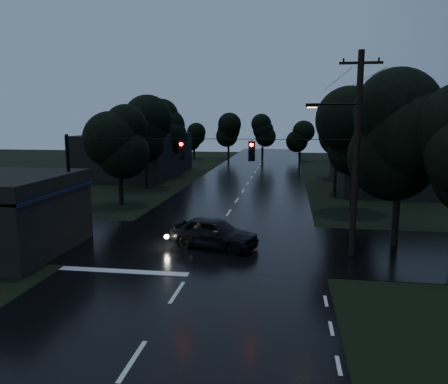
# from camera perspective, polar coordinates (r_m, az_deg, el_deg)

# --- Properties ---
(ground) EXTENTS (160.00, 160.00, 0.00)m
(ground) POSITION_cam_1_polar(r_m,az_deg,el_deg) (13.53, -11.85, -20.84)
(ground) COLOR black
(ground) RESTS_ON ground
(main_road) EXTENTS (12.00, 120.00, 0.02)m
(main_road) POSITION_cam_1_polar(r_m,az_deg,el_deg) (41.68, 2.49, 0.12)
(main_road) COLOR black
(main_road) RESTS_ON ground
(cross_street) EXTENTS (60.00, 9.00, 0.02)m
(cross_street) POSITION_cam_1_polar(r_m,az_deg,el_deg) (24.27, -1.98, -6.75)
(cross_street) COLOR black
(cross_street) RESTS_ON ground
(building_far_right) EXTENTS (10.00, 14.00, 4.40)m
(building_far_right) POSITION_cam_1_polar(r_m,az_deg,el_deg) (46.18, 20.63, 3.19)
(building_far_right) COLOR black
(building_far_right) RESTS_ON ground
(building_far_left) EXTENTS (10.00, 16.00, 5.00)m
(building_far_left) POSITION_cam_1_polar(r_m,az_deg,el_deg) (54.25, -11.27, 4.79)
(building_far_left) COLOR black
(building_far_left) RESTS_ON ground
(utility_pole_main) EXTENTS (3.50, 0.30, 10.00)m
(utility_pole_main) POSITION_cam_1_polar(r_m,az_deg,el_deg) (22.19, 16.70, 5.14)
(utility_pole_main) COLOR black
(utility_pole_main) RESTS_ON ground
(utility_pole_far) EXTENTS (2.00, 0.30, 7.50)m
(utility_pole_far) POSITION_cam_1_polar(r_m,az_deg,el_deg) (39.22, 14.42, 4.95)
(utility_pole_far) COLOR black
(utility_pole_far) RESTS_ON ground
(anchor_pole_left) EXTENTS (0.18, 0.18, 6.00)m
(anchor_pole_left) POSITION_cam_1_polar(r_m,az_deg,el_deg) (25.14, -19.51, 0.28)
(anchor_pole_left) COLOR black
(anchor_pole_left) RESTS_ON ground
(span_signals) EXTENTS (15.00, 0.37, 1.12)m
(span_signals) POSITION_cam_1_polar(r_m,az_deg,el_deg) (22.26, -1.11, 5.52)
(span_signals) COLOR black
(span_signals) RESTS_ON ground
(tree_corner_near) EXTENTS (4.48, 4.48, 9.44)m
(tree_corner_near) POSITION_cam_1_polar(r_m,az_deg,el_deg) (24.60, 22.15, 6.95)
(tree_corner_near) COLOR black
(tree_corner_near) RESTS_ON ground
(tree_left_a) EXTENTS (3.92, 3.92, 8.26)m
(tree_left_a) POSITION_cam_1_polar(r_m,az_deg,el_deg) (35.51, -13.56, 6.74)
(tree_left_a) COLOR black
(tree_left_a) RESTS_ON ground
(tree_left_b) EXTENTS (4.20, 4.20, 8.85)m
(tree_left_b) POSITION_cam_1_polar(r_m,az_deg,el_deg) (43.20, -10.34, 7.80)
(tree_left_b) COLOR black
(tree_left_b) RESTS_ON ground
(tree_left_c) EXTENTS (4.48, 4.48, 9.44)m
(tree_left_c) POSITION_cam_1_polar(r_m,az_deg,el_deg) (52.92, -7.47, 8.56)
(tree_left_c) COLOR black
(tree_left_c) RESTS_ON ground
(tree_right_a) EXTENTS (4.20, 4.20, 8.85)m
(tree_right_a) POSITION_cam_1_polar(r_m,az_deg,el_deg) (33.27, 16.79, 7.08)
(tree_right_a) COLOR black
(tree_right_a) RESTS_ON ground
(tree_right_b) EXTENTS (4.48, 4.48, 9.44)m
(tree_right_b) POSITION_cam_1_polar(r_m,az_deg,el_deg) (41.26, 16.07, 8.03)
(tree_right_b) COLOR black
(tree_right_b) RESTS_ON ground
(tree_right_c) EXTENTS (4.76, 4.76, 10.03)m
(tree_right_c) POSITION_cam_1_polar(r_m,az_deg,el_deg) (51.25, 15.30, 8.70)
(tree_right_c) COLOR black
(tree_right_c) RESTS_ON ground
(car) EXTENTS (5.16, 3.22, 1.64)m
(car) POSITION_cam_1_polar(r_m,az_deg,el_deg) (23.33, -1.34, -5.33)
(car) COLOR black
(car) RESTS_ON ground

